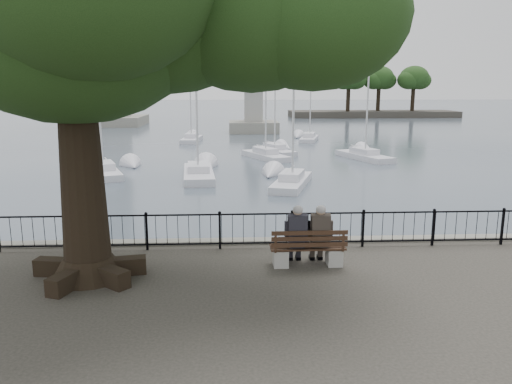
{
  "coord_description": "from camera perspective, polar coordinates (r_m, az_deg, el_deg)",
  "views": [
    {
      "loc": [
        -0.65,
        -10.76,
        4.41
      ],
      "look_at": [
        0.0,
        2.5,
        1.6
      ],
      "focal_mm": 35.0,
      "sensor_mm": 36.0,
      "label": 1
    }
  ],
  "objects": [
    {
      "name": "sailboat_a",
      "position": [
        32.48,
        -16.95,
        2.35
      ],
      "size": [
        3.37,
        5.69,
        9.56
      ],
      "color": "silver",
      "rests_on": "ground"
    },
    {
      "name": "bench",
      "position": [
        12.62,
        5.94,
        -6.9
      ],
      "size": [
        1.88,
        0.58,
        0.99
      ],
      "color": "gray",
      "rests_on": "ground"
    },
    {
      "name": "lighthouse",
      "position": [
        75.12,
        -16.87,
        16.73
      ],
      "size": [
        9.54,
        9.54,
        29.33
      ],
      "color": "slate",
      "rests_on": "ground"
    },
    {
      "name": "sailboat_i",
      "position": [
        38.38,
        1.07,
        4.33
      ],
      "size": [
        3.64,
        5.6,
        10.98
      ],
      "color": "silver",
      "rests_on": "ground"
    },
    {
      "name": "sailboat_f",
      "position": [
        41.34,
        2.11,
        4.9
      ],
      "size": [
        3.4,
        5.34,
        11.44
      ],
      "color": "silver",
      "rests_on": "ground"
    },
    {
      "name": "sailboat_g",
      "position": [
        51.44,
        6.11,
        6.18
      ],
      "size": [
        2.79,
        5.51,
        9.97
      ],
      "color": "silver",
      "rests_on": "ground"
    },
    {
      "name": "railing",
      "position": [
        13.82,
        0.0,
        -4.23
      ],
      "size": [
        22.06,
        0.06,
        1.0
      ],
      "color": "black",
      "rests_on": "ground"
    },
    {
      "name": "person_left",
      "position": [
        12.57,
        4.65,
        -5.15
      ],
      "size": [
        0.46,
        0.77,
        1.57
      ],
      "color": "black",
      "rests_on": "ground"
    },
    {
      "name": "person_right",
      "position": [
        12.66,
        7.22,
        -5.08
      ],
      "size": [
        0.46,
        0.77,
        1.57
      ],
      "color": "#2D2823",
      "rests_on": "ground"
    },
    {
      "name": "sailboat_b",
      "position": [
        30.42,
        -6.59,
        2.26
      ],
      "size": [
        2.24,
        6.32,
        12.11
      ],
      "color": "silver",
      "rests_on": "ground"
    },
    {
      "name": "sailboat_h",
      "position": [
        50.86,
        -7.37,
        6.2
      ],
      "size": [
        1.95,
        5.63,
        13.91
      ],
      "color": "silver",
      "rests_on": "ground"
    },
    {
      "name": "lion_monument",
      "position": [
        60.84,
        -0.29,
        8.89
      ],
      "size": [
        5.86,
        5.86,
        8.67
      ],
      "color": "slate",
      "rests_on": "ground"
    },
    {
      "name": "far_shore",
      "position": [
        93.95,
        13.64,
        10.76
      ],
      "size": [
        30.0,
        8.6,
        9.18
      ],
      "color": "#2D2A25",
      "rests_on": "ground"
    },
    {
      "name": "harbor",
      "position": [
        14.63,
        -0.1,
        -7.67
      ],
      "size": [
        260.0,
        260.0,
        1.2
      ],
      "color": "slate",
      "rests_on": "ground"
    },
    {
      "name": "sailboat_c",
      "position": [
        27.72,
        4.1,
        1.29
      ],
      "size": [
        3.0,
        5.62,
        9.95
      ],
      "color": "silver",
      "rests_on": "ground"
    },
    {
      "name": "sailboat_d",
      "position": [
        38.88,
        12.25,
        4.13
      ],
      "size": [
        3.43,
        5.99,
        10.6
      ],
      "color": "silver",
      "rests_on": "ground"
    },
    {
      "name": "sailboat_e",
      "position": [
        46.6,
        -20.35,
        4.95
      ],
      "size": [
        3.37,
        5.19,
        11.1
      ],
      "color": "silver",
      "rests_on": "ground"
    }
  ]
}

